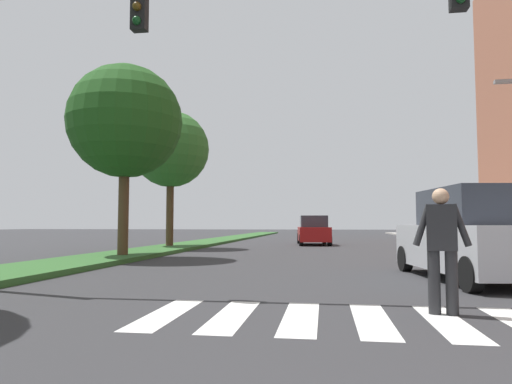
{
  "coord_description": "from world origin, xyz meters",
  "views": [
    {
      "loc": [
        -0.58,
        0.34,
        1.21
      ],
      "look_at": [
        -2.38,
        12.44,
        2.06
      ],
      "focal_mm": 32.3,
      "sensor_mm": 36.0,
      "label": 1
    }
  ],
  "objects_px": {
    "tree_far": "(171,150)",
    "pedestrian_performer": "(442,244)",
    "traffic_light_gantry": "(141,46)",
    "sedan_midblock": "(313,231)",
    "tree_mid": "(125,122)",
    "suv_crossing": "(473,237)"
  },
  "relations": [
    {
      "from": "tree_far",
      "to": "pedestrian_performer",
      "type": "relative_size",
      "value": 3.93
    },
    {
      "from": "traffic_light_gantry",
      "to": "sedan_midblock",
      "type": "bearing_deg",
      "value": 82.32
    },
    {
      "from": "tree_mid",
      "to": "pedestrian_performer",
      "type": "height_order",
      "value": "tree_mid"
    },
    {
      "from": "traffic_light_gantry",
      "to": "suv_crossing",
      "type": "xyz_separation_m",
      "value": [
        6.4,
        2.83,
        -3.48
      ]
    },
    {
      "from": "tree_mid",
      "to": "sedan_midblock",
      "type": "height_order",
      "value": "tree_mid"
    },
    {
      "from": "suv_crossing",
      "to": "sedan_midblock",
      "type": "relative_size",
      "value": 1.11
    },
    {
      "from": "tree_mid",
      "to": "suv_crossing",
      "type": "xyz_separation_m",
      "value": [
        10.06,
        -4.59,
        -3.86
      ]
    },
    {
      "from": "suv_crossing",
      "to": "sedan_midblock",
      "type": "height_order",
      "value": "suv_crossing"
    },
    {
      "from": "sedan_midblock",
      "to": "tree_far",
      "type": "bearing_deg",
      "value": -142.38
    },
    {
      "from": "pedestrian_performer",
      "to": "traffic_light_gantry",
      "type": "bearing_deg",
      "value": 166.2
    },
    {
      "from": "pedestrian_performer",
      "to": "sedan_midblock",
      "type": "height_order",
      "value": "pedestrian_performer"
    },
    {
      "from": "tree_mid",
      "to": "pedestrian_performer",
      "type": "bearing_deg",
      "value": -45.44
    },
    {
      "from": "suv_crossing",
      "to": "tree_mid",
      "type": "bearing_deg",
      "value": 155.5
    },
    {
      "from": "tree_far",
      "to": "traffic_light_gantry",
      "type": "distance_m",
      "value": 14.64
    },
    {
      "from": "tree_far",
      "to": "pedestrian_performer",
      "type": "height_order",
      "value": "tree_far"
    },
    {
      "from": "tree_mid",
      "to": "tree_far",
      "type": "height_order",
      "value": "tree_mid"
    },
    {
      "from": "sedan_midblock",
      "to": "pedestrian_performer",
      "type": "bearing_deg",
      "value": -83.85
    },
    {
      "from": "sedan_midblock",
      "to": "tree_mid",
      "type": "bearing_deg",
      "value": -117.8
    },
    {
      "from": "suv_crossing",
      "to": "pedestrian_performer",
      "type": "bearing_deg",
      "value": -111.73
    },
    {
      "from": "traffic_light_gantry",
      "to": "sedan_midblock",
      "type": "xyz_separation_m",
      "value": [
        2.6,
        19.29,
        -3.63
      ]
    },
    {
      "from": "suv_crossing",
      "to": "traffic_light_gantry",
      "type": "bearing_deg",
      "value": -156.17
    },
    {
      "from": "traffic_light_gantry",
      "to": "sedan_midblock",
      "type": "distance_m",
      "value": 19.8
    }
  ]
}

